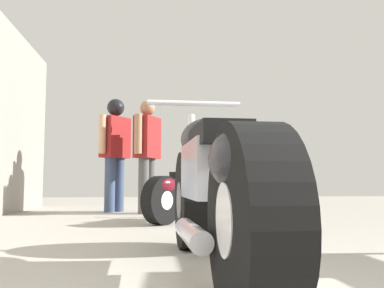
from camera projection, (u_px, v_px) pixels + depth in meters
name	position (u px, v px, depth m)	size (l,w,h in m)	color
ground_plane	(213.00, 228.00, 4.29)	(17.91, 17.91, 0.00)	#9E998E
motorcycle_maroon_cruiser	(213.00, 187.00, 2.20)	(0.67, 2.27, 1.06)	black
motorcycle_black_naked	(191.00, 192.00, 5.16)	(1.27, 1.46, 0.84)	black
mechanic_in_blue	(147.00, 149.00, 6.40)	(0.44, 0.67, 1.73)	#4C4C4C
mechanic_with_helmet	(115.00, 144.00, 6.75)	(0.53, 0.63, 1.83)	#384766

